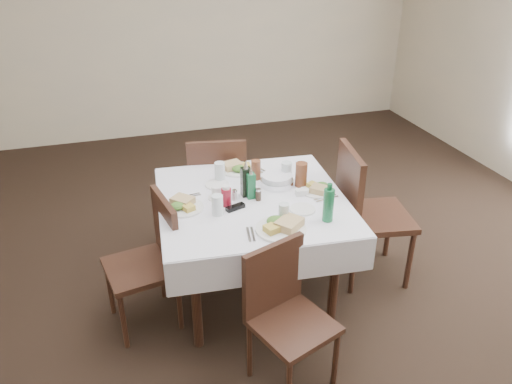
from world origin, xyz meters
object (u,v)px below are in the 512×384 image
(water_e, at_px, (286,171))
(oil_cruet_dark, at_px, (246,181))
(chair_south, at_px, (284,307))
(water_w, at_px, (217,205))
(oil_cruet_green, at_px, (251,185))
(chair_north, at_px, (217,184))
(chair_east, at_px, (363,207))
(bread_basket, at_px, (277,180))
(chair_west, at_px, (152,254))
(ketchup_bottle, at_px, (226,196))
(coffee_mug, at_px, (218,193))
(dining_table, at_px, (252,210))
(water_n, at_px, (220,172))
(green_bottle, at_px, (328,204))
(water_s, at_px, (284,213))

(water_e, distance_m, oil_cruet_dark, 0.36)
(chair_south, distance_m, water_w, 0.73)
(oil_cruet_green, bearing_deg, chair_north, 95.68)
(chair_east, distance_m, bread_basket, 0.65)
(chair_west, relative_size, bread_basket, 3.86)
(bread_basket, bearing_deg, ketchup_bottle, -156.24)
(water_e, bearing_deg, chair_east, -22.25)
(chair_south, height_order, oil_cruet_green, oil_cruet_green)
(water_e, distance_m, ketchup_bottle, 0.53)
(ketchup_bottle, xyz_separation_m, coffee_mug, (-0.03, 0.11, -0.02))
(chair_west, relative_size, oil_cruet_green, 3.99)
(chair_south, xyz_separation_m, ketchup_bottle, (-0.14, 0.70, 0.35))
(dining_table, height_order, ketchup_bottle, ketchup_bottle)
(water_n, xyz_separation_m, coffee_mug, (-0.08, -0.25, -0.03))
(chair_north, relative_size, water_n, 7.06)
(chair_north, distance_m, oil_cruet_green, 0.78)
(water_n, height_order, water_e, water_e)
(water_e, xyz_separation_m, ketchup_bottle, (-0.48, -0.22, -0.00))
(chair_east, relative_size, water_e, 7.49)
(water_n, bearing_deg, water_e, -17.16)
(dining_table, distance_m, green_bottle, 0.56)
(chair_north, distance_m, water_s, 1.09)
(chair_east, distance_m, ketchup_bottle, 1.02)
(chair_north, bearing_deg, green_bottle, -68.99)
(water_e, bearing_deg, oil_cruet_dark, -157.93)
(water_w, height_order, oil_cruet_green, oil_cruet_green)
(chair_west, xyz_separation_m, oil_cruet_green, (0.67, 0.07, 0.36))
(chair_north, bearing_deg, dining_table, -84.03)
(water_s, relative_size, oil_cruet_dark, 0.46)
(coffee_mug, bearing_deg, water_s, -51.94)
(chair_west, relative_size, water_n, 6.60)
(chair_west, height_order, water_s, water_s)
(water_n, height_order, oil_cruet_green, oil_cruet_green)
(water_w, bearing_deg, water_s, -28.31)
(water_w, distance_m, oil_cruet_dark, 0.30)
(oil_cruet_dark, bearing_deg, coffee_mug, 174.60)
(ketchup_bottle, bearing_deg, bread_basket, 23.76)
(water_s, relative_size, ketchup_bottle, 0.84)
(oil_cruet_dark, bearing_deg, chair_east, -5.08)
(chair_east, xyz_separation_m, coffee_mug, (-1.02, 0.09, 0.23))
(chair_west, height_order, water_n, water_n)
(chair_east, distance_m, water_s, 0.81)
(dining_table, height_order, bread_basket, bread_basket)
(water_w, bearing_deg, coffee_mug, 76.85)
(chair_east, relative_size, water_n, 7.63)
(chair_west, relative_size, coffee_mug, 6.92)
(chair_north, bearing_deg, chair_south, -88.70)
(water_w, relative_size, coffee_mug, 1.02)
(bread_basket, height_order, oil_cruet_green, oil_cruet_green)
(chair_east, xyz_separation_m, chair_west, (-1.48, -0.03, -0.08))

